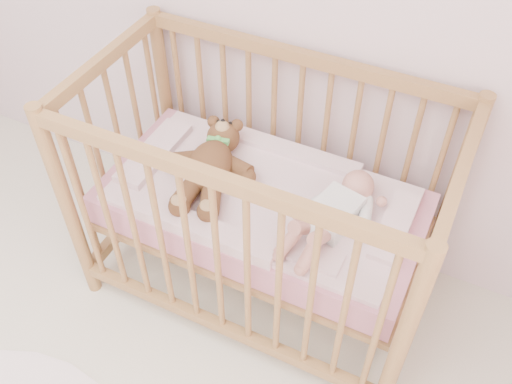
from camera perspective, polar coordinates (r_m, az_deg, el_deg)
The scene contains 5 objects.
crib at distance 2.20m, azimuth 0.57°, elevation -1.34°, with size 1.36×0.76×1.00m, color olive, non-canonical shape.
mattress at distance 2.21m, azimuth 0.57°, elevation -1.60°, with size 1.22×0.62×0.13m, color #C47A88.
blanket at distance 2.16m, azimuth 0.58°, elevation -0.25°, with size 1.10×0.58×0.06m, color #ECA2AF, non-canonical shape.
baby at distance 2.02m, azimuth 7.84°, elevation -1.75°, with size 0.26×0.53×0.13m, color white, non-canonical shape.
teddy_bear at distance 2.16m, azimuth -4.63°, elevation 2.71°, with size 0.37×0.52×0.15m, color brown, non-canonical shape.
Camera 1 is at (1.10, 0.25, 2.11)m, focal length 40.00 mm.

